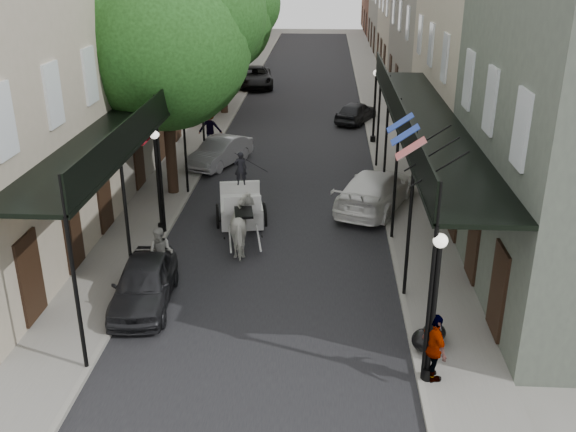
# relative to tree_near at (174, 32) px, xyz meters

# --- Properties ---
(ground) EXTENTS (140.00, 140.00, 0.00)m
(ground) POSITION_rel_tree_near_xyz_m (4.20, -10.18, -6.49)
(ground) COLOR gray
(ground) RESTS_ON ground
(road) EXTENTS (8.00, 90.00, 0.01)m
(road) POSITION_rel_tree_near_xyz_m (4.20, 9.82, -6.48)
(road) COLOR black
(road) RESTS_ON ground
(sidewalk_left) EXTENTS (2.20, 90.00, 0.12)m
(sidewalk_left) POSITION_rel_tree_near_xyz_m (-0.80, 9.82, -6.43)
(sidewalk_left) COLOR gray
(sidewalk_left) RESTS_ON ground
(sidewalk_right) EXTENTS (2.20, 90.00, 0.12)m
(sidewalk_right) POSITION_rel_tree_near_xyz_m (9.20, 9.82, -6.43)
(sidewalk_right) COLOR gray
(sidewalk_right) RESTS_ON ground
(building_row_left) EXTENTS (5.00, 80.00, 10.50)m
(building_row_left) POSITION_rel_tree_near_xyz_m (-4.40, 19.82, -1.24)
(building_row_left) COLOR #AEA08B
(building_row_left) RESTS_ON ground
(building_row_right) EXTENTS (5.00, 80.00, 10.50)m
(building_row_right) POSITION_rel_tree_near_xyz_m (12.80, 19.82, -1.24)
(building_row_right) COLOR slate
(building_row_right) RESTS_ON ground
(gallery_left) EXTENTS (2.20, 18.05, 4.88)m
(gallery_left) POSITION_rel_tree_near_xyz_m (-0.59, -3.20, -2.44)
(gallery_left) COLOR black
(gallery_left) RESTS_ON sidewalk_left
(gallery_right) EXTENTS (2.20, 18.05, 4.88)m
(gallery_right) POSITION_rel_tree_near_xyz_m (8.99, -3.20, -2.44)
(gallery_right) COLOR black
(gallery_right) RESTS_ON sidewalk_right
(tree_near) EXTENTS (7.31, 6.80, 9.63)m
(tree_near) POSITION_rel_tree_near_xyz_m (0.00, 0.00, 0.00)
(tree_near) COLOR #382619
(tree_near) RESTS_ON sidewalk_left
(tree_far) EXTENTS (6.45, 6.00, 8.61)m
(tree_far) POSITION_rel_tree_near_xyz_m (-0.05, 14.00, -0.65)
(tree_far) COLOR #382619
(tree_far) RESTS_ON sidewalk_left
(lamppost_right_near) EXTENTS (0.32, 0.32, 3.71)m
(lamppost_right_near) POSITION_rel_tree_near_xyz_m (8.30, -12.18, -4.44)
(lamppost_right_near) COLOR black
(lamppost_right_near) RESTS_ON sidewalk_right
(lamppost_left) EXTENTS (0.32, 0.32, 3.71)m
(lamppost_left) POSITION_rel_tree_near_xyz_m (0.10, -4.18, -4.44)
(lamppost_left) COLOR black
(lamppost_left) RESTS_ON sidewalk_left
(lamppost_right_far) EXTENTS (0.32, 0.32, 3.71)m
(lamppost_right_far) POSITION_rel_tree_near_xyz_m (8.30, 7.82, -4.44)
(lamppost_right_far) COLOR black
(lamppost_right_far) RESTS_ON sidewalk_right
(horse) EXTENTS (1.30, 2.22, 1.77)m
(horse) POSITION_rel_tree_near_xyz_m (3.19, -5.31, -5.60)
(horse) COLOR silver
(horse) RESTS_ON ground
(carriage) EXTENTS (2.06, 2.82, 2.95)m
(carriage) POSITION_rel_tree_near_xyz_m (2.71, -2.60, -5.34)
(carriage) COLOR black
(carriage) RESTS_ON ground
(pedestrian_walking) EXTENTS (0.85, 0.69, 1.62)m
(pedestrian_walking) POSITION_rel_tree_near_xyz_m (0.88, -7.33, -5.68)
(pedestrian_walking) COLOR #9E9D95
(pedestrian_walking) RESTS_ON ground
(pedestrian_sidewalk_left) EXTENTS (1.21, 0.70, 1.87)m
(pedestrian_sidewalk_left) POSITION_rel_tree_near_xyz_m (-0.00, 6.60, -5.43)
(pedestrian_sidewalk_left) COLOR gray
(pedestrian_sidewalk_left) RESTS_ON sidewalk_left
(pedestrian_sidewalk_right) EXTENTS (0.73, 1.08, 1.71)m
(pedestrian_sidewalk_right) POSITION_rel_tree_near_xyz_m (8.40, -12.18, -5.51)
(pedestrian_sidewalk_right) COLOR gray
(pedestrian_sidewalk_right) RESTS_ON sidewalk_right
(car_left_near) EXTENTS (1.88, 4.01, 1.33)m
(car_left_near) POSITION_rel_tree_near_xyz_m (0.78, -8.99, -5.82)
(car_left_near) COLOR black
(car_left_near) RESTS_ON ground
(car_left_mid) EXTENTS (2.78, 4.16, 1.30)m
(car_left_mid) POSITION_rel_tree_near_xyz_m (0.92, 3.82, -5.84)
(car_left_mid) COLOR #A0A0A5
(car_left_mid) RESTS_ON ground
(car_left_far) EXTENTS (3.11, 5.53, 1.46)m
(car_left_far) POSITION_rel_tree_near_xyz_m (0.60, 22.35, -5.76)
(car_left_far) COLOR black
(car_left_far) RESTS_ON ground
(car_right_near) EXTENTS (3.83, 5.54, 1.49)m
(car_right_near) POSITION_rel_tree_near_xyz_m (7.80, -1.18, -5.74)
(car_right_near) COLOR white
(car_right_near) RESTS_ON ground
(car_right_far) EXTENTS (2.84, 3.94, 1.25)m
(car_right_far) POSITION_rel_tree_near_xyz_m (7.57, 12.23, -5.86)
(car_right_far) COLOR black
(car_right_far) RESTS_ON ground
(trash_bags) EXTENTS (0.93, 1.08, 0.57)m
(trash_bags) POSITION_rel_tree_near_xyz_m (8.51, -10.84, -6.10)
(trash_bags) COLOR black
(trash_bags) RESTS_ON sidewalk_right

